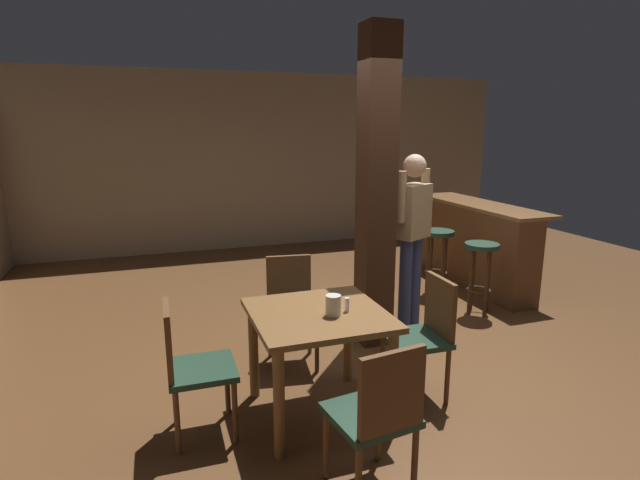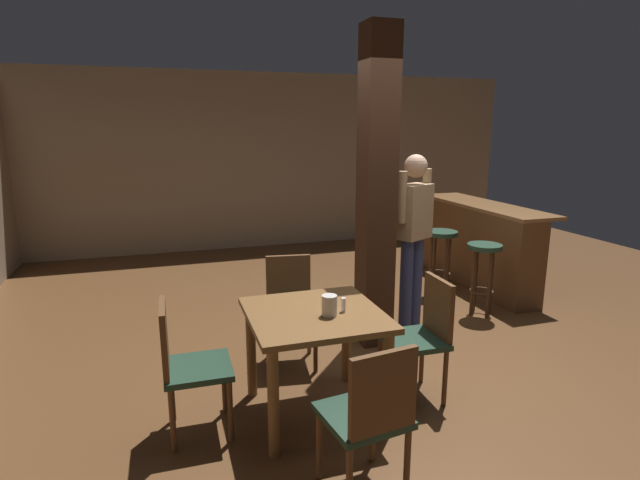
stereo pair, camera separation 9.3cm
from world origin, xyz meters
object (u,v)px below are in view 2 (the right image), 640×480
Objects in this scene: chair_west at (185,362)px; salt_shaker at (343,305)px; bar_stool_near at (484,262)px; chair_east at (423,332)px; chair_north at (290,304)px; standing_person at (413,232)px; bar_stool_mid at (441,246)px; chair_south at (370,413)px; dining_table at (315,331)px; napkin_cup at (329,305)px; bar_counter at (475,244)px.

chair_west reaches higher than salt_shaker.
chair_east is at bearing -138.18° from bar_stool_near.
chair_north is 0.95m from salt_shaker.
standing_person is 1.35m from bar_stool_mid.
chair_west is at bearing -147.11° from bar_stool_mid.
chair_east is 1.25m from standing_person.
chair_west is 1.00× the size of chair_south.
chair_west is 1.21m from chair_north.
chair_south is at bearing -132.53° from chair_east.
chair_east is (0.82, -0.01, -0.11)m from dining_table.
salt_shaker is at bearing -81.08° from chair_north.
napkin_cup is (-0.75, -0.08, 0.31)m from chair_east.
dining_table is 0.42× the size of bar_counter.
napkin_cup is (0.93, -0.12, 0.31)m from chair_west.
chair_west is 1.00× the size of chair_north.
chair_north is 1.00× the size of chair_south.
standing_person reaches higher than napkin_cup.
standing_person is (1.10, 1.09, 0.20)m from salt_shaker.
bar_counter is at bearing 37.33° from standing_person.
salt_shaker reaches higher than bar_stool_near.
standing_person is at bearing -142.67° from bar_counter.
napkin_cup reaches higher than bar_stool_near.
napkin_cup is (0.03, -0.93, 0.31)m from chair_north.
chair_north is (0.04, 0.84, -0.11)m from dining_table.
bar_stool_mid is (2.09, 2.06, -0.23)m from napkin_cup.
dining_table is at bearing -141.86° from bar_counter.
standing_person is at bearing 66.38° from chair_east.
bar_stool_near is (2.17, 1.35, -0.24)m from napkin_cup.
chair_north is 1.00× the size of chair_east.
salt_shaker is (1.04, -0.08, 0.29)m from chair_west.
chair_west is at bearing 178.71° from chair_east.
chair_south is 0.84m from napkin_cup.
bar_counter is at bearing 26.14° from chair_north.
chair_south is (-0.01, -1.71, 0.00)m from chair_north.
salt_shaker is at bearing -135.05° from standing_person.
napkin_cup is at bearing -162.16° from salt_shaker.
bar_counter is 2.71× the size of bar_stool_mid.
chair_east and chair_south have the same top height.
chair_north reaches higher than dining_table.
bar_stool_mid is (2.12, 1.13, 0.08)m from chair_north.
chair_north reaches higher than bar_stool_near.
napkin_cup is 3.55m from bar_counter.
chair_south is 3.07m from bar_stool_near.
chair_north is at bearing 89.70° from chair_south.
chair_west is 1.00× the size of chair_east.
bar_counter is (1.50, 1.15, -0.48)m from standing_person.
chair_west is 1.16× the size of bar_stool_near.
bar_stool_near is at bearing 41.82° from chair_east.
dining_table is 1.00× the size of chair_north.
chair_east is (0.78, -0.85, 0.00)m from chair_north.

